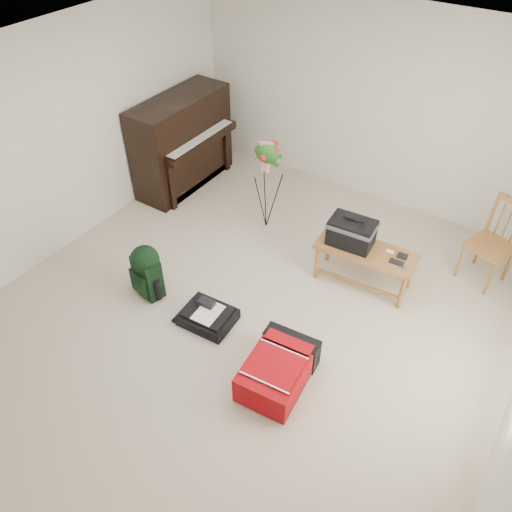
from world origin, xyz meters
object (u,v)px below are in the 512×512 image
Objects in this scene: piano at (183,144)px; flower_stand at (267,186)px; green_backpack at (146,269)px; dining_chair at (492,243)px; black_duffel at (208,316)px; bench at (357,238)px; red_suitcase at (281,366)px.

flower_stand is at bearing -8.88° from piano.
piano is 1.52m from flower_stand.
dining_chair is at bearing 51.49° from green_backpack.
black_duffel is 0.45× the size of flower_stand.
piano is at bearing 130.25° from black_duffel.
piano reaches higher than bench.
bench is 1.98× the size of black_duffel.
piano is 1.23× the size of flower_stand.
flower_stand reaches higher than green_backpack.
green_backpack is (-0.78, -0.02, 0.27)m from black_duffel.
piano is at bearing 133.09° from green_backpack.
bench reaches higher than black_duffel.
dining_chair is 0.80× the size of flower_stand.
green_backpack reaches higher than red_suitcase.
flower_stand is at bearing 90.41° from green_backpack.
black_duffel is 1.81m from flower_stand.
black_duffel is 0.83m from green_backpack.
flower_stand reaches higher than black_duffel.
red_suitcase is 1.78m from green_backpack.
bench is (2.81, -0.51, -0.02)m from piano.
red_suitcase is 1.46× the size of black_duffel.
red_suitcase is at bearing -97.22° from dining_chair.
dining_chair is at bearing 4.66° from piano.
piano is at bearing 156.33° from flower_stand.
dining_chair is at bearing 42.29° from black_duffel.
green_backpack reaches higher than black_duffel.
green_backpack is at bearing -60.53° from piano.
bench reaches higher than green_backpack.
dining_chair is 3.71m from green_backpack.
flower_stand is (-1.31, 0.28, 0.02)m from bench.
piano is 4.04m from dining_chair.
green_backpack is at bearing -117.99° from flower_stand.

